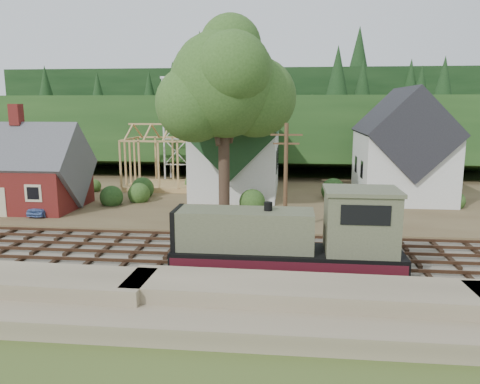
# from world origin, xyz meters

# --- Properties ---
(ground) EXTENTS (140.00, 140.00, 0.00)m
(ground) POSITION_xyz_m (0.00, 0.00, 0.00)
(ground) COLOR #384C1E
(ground) RESTS_ON ground
(embankment) EXTENTS (64.00, 5.00, 1.60)m
(embankment) POSITION_xyz_m (0.00, -8.50, 0.00)
(embankment) COLOR #7F7259
(embankment) RESTS_ON ground
(railroad_bed) EXTENTS (64.00, 11.00, 0.16)m
(railroad_bed) POSITION_xyz_m (0.00, 0.00, 0.08)
(railroad_bed) COLOR #726B5B
(railroad_bed) RESTS_ON ground
(village_flat) EXTENTS (64.00, 26.00, 0.30)m
(village_flat) POSITION_xyz_m (0.00, 18.00, 0.15)
(village_flat) COLOR brown
(village_flat) RESTS_ON ground
(hillside) EXTENTS (70.00, 28.96, 12.74)m
(hillside) POSITION_xyz_m (0.00, 42.00, 0.00)
(hillside) COLOR #1E3F19
(hillside) RESTS_ON ground
(ridge) EXTENTS (80.00, 20.00, 12.00)m
(ridge) POSITION_xyz_m (0.00, 58.00, 0.00)
(ridge) COLOR black
(ridge) RESTS_ON ground
(depot) EXTENTS (10.80, 7.41, 9.00)m
(depot) POSITION_xyz_m (-16.00, 11.00, 3.21)
(depot) COLOR #5D1C15
(depot) RESTS_ON village_flat
(church) EXTENTS (8.40, 15.17, 13.00)m
(church) POSITION_xyz_m (2.00, 19.68, 5.18)
(church) COLOR silver
(church) RESTS_ON village_flat
(farmhouse) EXTENTS (8.40, 10.80, 10.60)m
(farmhouse) POSITION_xyz_m (18.00, 19.00, 4.87)
(farmhouse) COLOR silver
(farmhouse) RESTS_ON village_flat
(timber_frame) EXTENTS (8.20, 6.20, 6.99)m
(timber_frame) POSITION_xyz_m (-6.00, 22.00, 3.27)
(timber_frame) COLOR tan
(timber_frame) RESTS_ON village_flat
(lattice_tower) EXTENTS (3.20, 3.20, 12.12)m
(lattice_tower) POSITION_xyz_m (-6.00, 28.00, 10.03)
(lattice_tower) COLOR silver
(lattice_tower) RESTS_ON village_flat
(big_tree) EXTENTS (10.90, 8.40, 14.70)m
(big_tree) POSITION_xyz_m (2.17, 10.08, 10.22)
(big_tree) COLOR #38281E
(big_tree) RESTS_ON village_flat
(telegraph_pole_near) EXTENTS (2.20, 0.28, 8.00)m
(telegraph_pole_near) POSITION_xyz_m (7.00, 5.20, 4.25)
(telegraph_pole_near) COLOR #4C331E
(telegraph_pole_near) RESTS_ON ground
(locomotive) EXTENTS (12.04, 3.01, 4.81)m
(locomotive) POSITION_xyz_m (7.62, -3.00, 2.13)
(locomotive) COLOR black
(locomotive) RESTS_ON railroad_bed
(car_blue) EXTENTS (1.76, 3.92, 1.31)m
(car_blue) POSITION_xyz_m (-12.78, 8.89, 0.95)
(car_blue) COLOR #5C80C5
(car_blue) RESTS_ON village_flat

